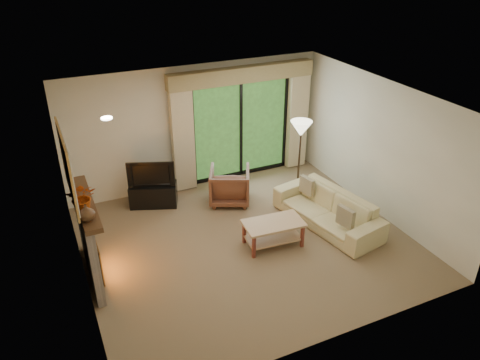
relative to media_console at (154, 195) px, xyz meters
name	(u,v)px	position (x,y,z in m)	size (l,w,h in m)	color
floor	(247,242)	(1.15, -1.95, -0.23)	(5.50, 5.50, 0.00)	#7E664A
ceiling	(248,101)	(1.15, -1.95, 2.37)	(5.50, 5.50, 0.00)	white
wall_back	(196,127)	(1.15, 0.55, 1.07)	(5.00, 5.00, 0.00)	beige
wall_front	(336,263)	(1.15, -4.45, 1.07)	(5.00, 5.00, 0.00)	beige
wall_left	(74,214)	(-1.60, -1.95, 1.07)	(5.00, 5.00, 0.00)	beige
wall_right	(380,149)	(3.90, -1.95, 1.07)	(5.00, 5.00, 0.00)	beige
fireplace	(87,240)	(-1.48, -1.75, 0.45)	(0.24, 1.70, 1.37)	gray
mirror	(67,167)	(-1.57, -1.75, 1.72)	(0.07, 1.45, 1.02)	tan
sliding_door	(241,129)	(2.15, 0.50, 0.87)	(2.26, 0.10, 2.16)	black
curtain_left	(183,137)	(0.80, 0.39, 0.97)	(0.45, 0.18, 2.35)	beige
curtain_right	(297,117)	(3.50, 0.39, 0.97)	(0.45, 0.18, 2.35)	beige
cornice	(242,75)	(2.15, 0.41, 2.09)	(3.20, 0.24, 0.32)	tan
media_console	(154,195)	(0.00, 0.00, 0.00)	(0.92, 0.42, 0.46)	black
tv	(151,173)	(0.00, 0.00, 0.50)	(0.92, 0.12, 0.53)	black
armchair	(230,185)	(1.45, -0.51, 0.14)	(0.78, 0.80, 0.73)	brown
sofa	(327,210)	(2.76, -2.05, 0.09)	(2.17, 0.85, 0.63)	#CEBF84
pillow_near	(346,217)	(2.68, -2.67, 0.30)	(0.09, 0.35, 0.35)	brown
pillow_far	(307,186)	(2.68, -1.42, 0.30)	(0.09, 0.34, 0.34)	brown
coffee_table	(273,234)	(1.53, -2.21, 0.00)	(1.03, 0.56, 0.46)	tan
floor_lamp	(299,159)	(2.86, -0.81, 0.58)	(0.43, 0.43, 1.62)	#FDF8D0
vase	(86,212)	(-1.46, -2.31, 1.26)	(0.23, 0.23, 0.24)	#4C301B
branches	(82,197)	(-1.46, -2.05, 1.36)	(0.40, 0.35, 0.45)	#B0410D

